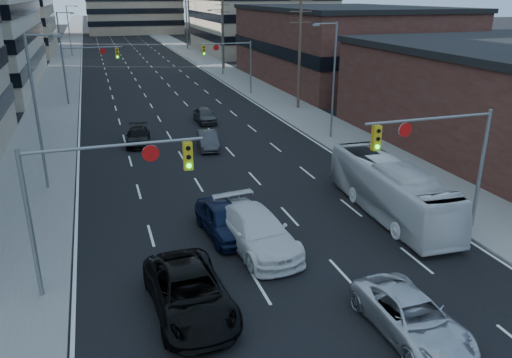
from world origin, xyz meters
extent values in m
cube|color=black|center=(0.00, 130.00, 0.01)|extent=(18.00, 300.00, 0.02)
cube|color=slate|center=(-11.50, 130.00, 0.07)|extent=(5.00, 300.00, 0.15)
cube|color=slate|center=(11.50, 130.00, 0.07)|extent=(5.00, 300.00, 0.15)
cube|color=#472119|center=(24.00, 50.00, 4.50)|extent=(20.00, 30.00, 9.00)
cube|color=gray|center=(25.00, 88.00, 7.00)|extent=(22.00, 28.00, 14.00)
cube|color=gray|center=(32.00, 130.00, 6.00)|extent=(22.00, 22.00, 12.00)
cylinder|color=slate|center=(-10.00, 8.00, 3.00)|extent=(0.18, 0.18, 6.00)
cylinder|color=slate|center=(-6.75, 8.00, 5.80)|extent=(6.50, 0.12, 0.12)
cube|color=gold|center=(-4.10, 8.00, 5.15)|extent=(0.35, 0.28, 1.10)
cylinder|color=black|center=(-4.10, 7.84, 5.50)|extent=(0.18, 0.06, 0.18)
cylinder|color=black|center=(-4.10, 7.84, 5.15)|extent=(0.18, 0.06, 0.18)
cylinder|color=#0CE526|center=(-4.10, 7.84, 4.80)|extent=(0.18, 0.06, 0.18)
cylinder|color=white|center=(-5.50, 7.97, 5.40)|extent=(0.64, 0.06, 0.64)
cylinder|color=slate|center=(10.00, 8.00, 3.00)|extent=(0.18, 0.18, 6.00)
cylinder|color=slate|center=(6.75, 8.00, 5.80)|extent=(6.50, 0.12, 0.12)
cube|color=gold|center=(4.10, 8.00, 5.15)|extent=(0.35, 0.28, 1.10)
cylinder|color=black|center=(4.10, 7.84, 5.50)|extent=(0.18, 0.06, 0.18)
cylinder|color=black|center=(4.10, 7.84, 5.15)|extent=(0.18, 0.06, 0.18)
cylinder|color=#0CE526|center=(4.10, 7.84, 4.80)|extent=(0.18, 0.06, 0.18)
cylinder|color=white|center=(5.50, 7.97, 5.40)|extent=(0.64, 0.06, 0.64)
cylinder|color=slate|center=(-10.00, 45.00, 3.00)|extent=(0.18, 0.18, 6.00)
cylinder|color=slate|center=(-7.00, 45.00, 5.80)|extent=(6.00, 0.12, 0.12)
cube|color=gold|center=(-4.60, 45.00, 5.15)|extent=(0.35, 0.28, 1.10)
cylinder|color=black|center=(-4.60, 44.84, 5.50)|extent=(0.18, 0.06, 0.18)
cylinder|color=black|center=(-4.60, 44.84, 5.15)|extent=(0.18, 0.06, 0.18)
cylinder|color=#0CE526|center=(-4.60, 44.84, 4.80)|extent=(0.18, 0.06, 0.18)
cylinder|color=white|center=(-6.00, 44.97, 5.40)|extent=(0.64, 0.06, 0.64)
cylinder|color=slate|center=(10.00, 45.00, 3.00)|extent=(0.18, 0.18, 6.00)
cylinder|color=slate|center=(7.00, 45.00, 5.80)|extent=(6.00, 0.12, 0.12)
cube|color=gold|center=(4.60, 45.00, 5.15)|extent=(0.35, 0.28, 1.10)
cylinder|color=black|center=(4.60, 44.84, 5.50)|extent=(0.18, 0.06, 0.18)
cylinder|color=black|center=(4.60, 44.84, 5.15)|extent=(0.18, 0.06, 0.18)
cylinder|color=#0CE526|center=(4.60, 44.84, 4.80)|extent=(0.18, 0.06, 0.18)
cylinder|color=white|center=(6.00, 44.97, 5.40)|extent=(0.64, 0.06, 0.64)
cylinder|color=#4C3D2D|center=(12.20, 36.00, 5.50)|extent=(0.28, 0.28, 11.00)
cube|color=#4C3D2D|center=(12.20, 36.00, 10.40)|extent=(2.20, 0.10, 0.10)
cube|color=#4C3D2D|center=(12.20, 36.00, 9.40)|extent=(2.20, 0.10, 0.10)
cube|color=#4C3D2D|center=(12.20, 36.00, 8.40)|extent=(2.20, 0.10, 0.10)
cylinder|color=#4C3D2D|center=(12.20, 66.00, 5.50)|extent=(0.28, 0.28, 11.00)
cube|color=#4C3D2D|center=(12.20, 66.00, 9.40)|extent=(2.20, 0.10, 0.10)
cube|color=#4C3D2D|center=(12.20, 66.00, 8.40)|extent=(2.20, 0.10, 0.10)
cylinder|color=#4C3D2D|center=(12.20, 96.00, 5.50)|extent=(0.28, 0.28, 11.00)
cube|color=#4C3D2D|center=(12.20, 96.00, 9.40)|extent=(2.20, 0.10, 0.10)
cube|color=#4C3D2D|center=(12.20, 96.00, 8.40)|extent=(2.20, 0.10, 0.10)
cylinder|color=slate|center=(-10.50, 20.00, 4.50)|extent=(0.16, 0.16, 9.00)
cylinder|color=slate|center=(-9.60, 20.00, 8.90)|extent=(1.80, 0.10, 0.10)
cube|color=slate|center=(-8.80, 20.00, 8.82)|extent=(0.50, 0.22, 0.14)
cylinder|color=slate|center=(-10.50, 55.00, 4.50)|extent=(0.16, 0.16, 9.00)
cylinder|color=slate|center=(-9.60, 55.00, 8.90)|extent=(1.80, 0.10, 0.10)
cube|color=slate|center=(-8.80, 55.00, 8.82)|extent=(0.50, 0.22, 0.14)
cylinder|color=slate|center=(-10.50, 90.00, 4.50)|extent=(0.16, 0.16, 9.00)
cylinder|color=slate|center=(-9.60, 90.00, 8.90)|extent=(1.80, 0.10, 0.10)
cube|color=slate|center=(-8.80, 90.00, 8.82)|extent=(0.50, 0.22, 0.14)
cylinder|color=slate|center=(10.50, 25.00, 4.50)|extent=(0.16, 0.16, 9.00)
cylinder|color=slate|center=(9.60, 25.00, 8.90)|extent=(1.80, 0.10, 0.10)
cube|color=slate|center=(8.80, 25.00, 8.82)|extent=(0.50, 0.22, 0.14)
cylinder|color=slate|center=(10.50, 60.00, 4.50)|extent=(0.16, 0.16, 9.00)
cylinder|color=slate|center=(9.60, 60.00, 8.90)|extent=(1.80, 0.10, 0.10)
cube|color=slate|center=(8.80, 60.00, 8.82)|extent=(0.50, 0.22, 0.14)
imported|color=black|center=(-4.74, 5.37, 0.80)|extent=(2.94, 5.88, 1.60)
imported|color=silver|center=(-0.92, 9.28, 0.88)|extent=(3.14, 6.31, 1.76)
imported|color=silver|center=(2.20, 1.77, 0.70)|extent=(2.44, 5.07, 1.39)
imported|color=silver|center=(6.90, 10.70, 1.41)|extent=(2.87, 10.26, 2.83)
imported|color=black|center=(-2.00, 11.04, 0.79)|extent=(2.26, 4.80, 1.59)
imported|color=#313134|center=(0.46, 25.38, 0.64)|extent=(1.75, 4.01, 1.28)
imported|color=black|center=(-4.42, 28.14, 0.63)|extent=(2.28, 4.50, 1.25)
imported|color=#333336|center=(2.00, 33.38, 0.68)|extent=(1.61, 3.98, 1.36)
camera|label=1|loc=(-7.23, -10.13, 11.00)|focal=35.00mm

